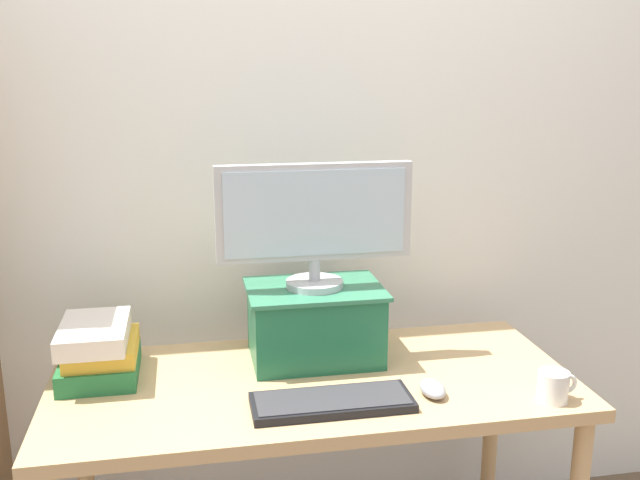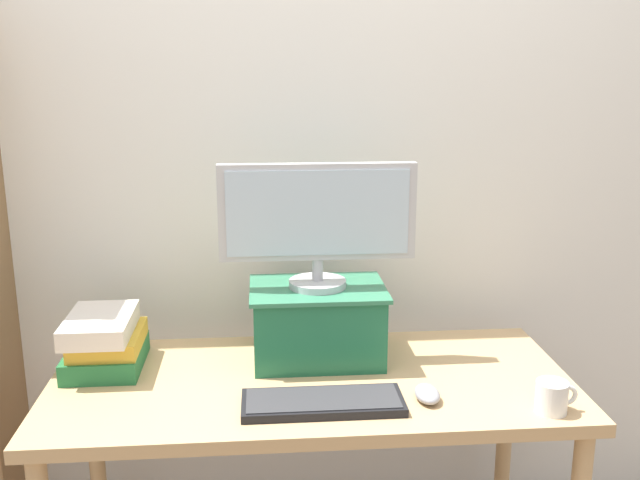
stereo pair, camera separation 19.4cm
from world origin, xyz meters
TOP-DOWN VIEW (x-y plane):
  - back_wall at (0.00, 0.49)m, footprint 7.00×0.08m
  - desk at (0.00, 0.00)m, footprint 1.44×0.65m
  - riser_box at (0.03, 0.14)m, footprint 0.39×0.28m
  - computer_monitor at (0.03, 0.14)m, footprint 0.56×0.17m
  - keyboard at (0.02, -0.17)m, footprint 0.41×0.15m
  - computer_mouse at (0.29, -0.16)m, footprint 0.06×0.10m
  - book_stack at (-0.58, 0.12)m, footprint 0.21×0.28m
  - coffee_mug at (0.59, -0.25)m, footprint 0.11×0.08m

SIDE VIEW (x-z plane):
  - desk at x=0.00m, z-range 0.28..1.01m
  - keyboard at x=0.02m, z-range 0.73..0.75m
  - computer_mouse at x=0.29m, z-range 0.73..0.77m
  - coffee_mug at x=0.59m, z-range 0.73..0.81m
  - book_stack at x=-0.58m, z-range 0.73..0.89m
  - riser_box at x=0.03m, z-range 0.74..0.96m
  - computer_monitor at x=0.03m, z-range 0.97..1.33m
  - back_wall at x=0.00m, z-range 0.00..2.60m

